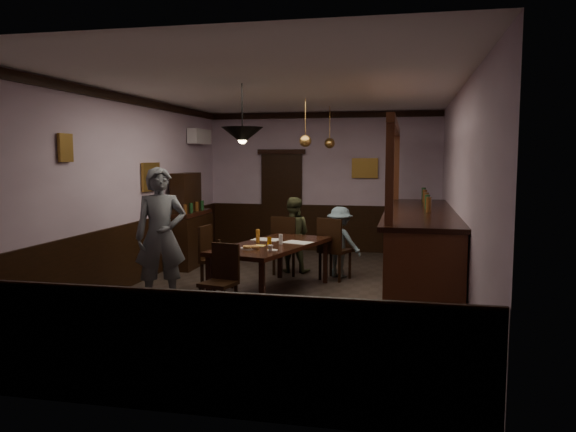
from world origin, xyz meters
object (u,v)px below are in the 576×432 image
(chair_far_right, at_px, (333,246))
(chair_near, at_px, (221,277))
(person_seated_right, at_px, (340,242))
(chair_far_left, at_px, (286,243))
(pendant_brass_mid, at_px, (305,141))
(chair_side, at_px, (212,255))
(person_standing, at_px, (161,236))
(coffee_cup, at_px, (270,248))
(bar_counter, at_px, (420,247))
(pendant_iron, at_px, (242,135))
(dining_table, at_px, (272,248))
(sideboard, at_px, (189,229))
(soda_can, at_px, (269,241))
(pendant_brass_far, at_px, (330,143))
(person_seated_left, at_px, (293,235))

(chair_far_right, bearing_deg, chair_near, 86.61)
(chair_near, bearing_deg, person_seated_right, 78.28)
(chair_far_left, height_order, pendant_brass_mid, pendant_brass_mid)
(chair_side, height_order, pendant_brass_mid, pendant_brass_mid)
(person_standing, bearing_deg, chair_far_right, 16.82)
(coffee_cup, height_order, bar_counter, bar_counter)
(chair_side, xyz_separation_m, pendant_iron, (0.74, -0.81, 1.78))
(dining_table, relative_size, chair_near, 2.58)
(sideboard, height_order, bar_counter, bar_counter)
(chair_far_left, bearing_deg, person_seated_right, -169.29)
(chair_far_left, bearing_deg, pendant_brass_mid, -178.04)
(soda_can, bearing_deg, bar_counter, 23.80)
(person_seated_right, bearing_deg, dining_table, 81.43)
(sideboard, bearing_deg, pendant_brass_mid, -12.48)
(person_standing, xyz_separation_m, pendant_iron, (1.13, 0.15, 1.37))
(chair_far_right, bearing_deg, coffee_cup, 92.06)
(coffee_cup, height_order, soda_can, soda_can)
(person_seated_right, height_order, coffee_cup, person_seated_right)
(person_seated_right, bearing_deg, chair_far_left, 25.31)
(pendant_brass_far, bearing_deg, pendant_brass_mid, -97.43)
(coffee_cup, relative_size, bar_counter, 0.02)
(person_seated_left, relative_size, pendant_brass_mid, 1.65)
(bar_counter, height_order, pendant_iron, pendant_iron)
(pendant_iron, bearing_deg, soda_can, 72.38)
(person_seated_left, bearing_deg, soda_can, 93.79)
(coffee_cup, relative_size, pendant_brass_far, 0.10)
(chair_near, distance_m, sideboard, 3.52)
(chair_side, xyz_separation_m, pendant_brass_mid, (1.22, 1.25, 1.76))
(chair_side, relative_size, person_seated_right, 0.83)
(chair_far_right, height_order, sideboard, sideboard)
(bar_counter, distance_m, pendant_brass_far, 3.10)
(dining_table, height_order, pendant_brass_far, pendant_brass_far)
(person_seated_left, distance_m, pendant_brass_far, 2.09)
(dining_table, xyz_separation_m, person_standing, (-1.35, -0.92, 0.26))
(coffee_cup, bearing_deg, chair_side, 163.28)
(chair_near, distance_m, chair_side, 1.45)
(chair_near, relative_size, pendant_brass_mid, 1.14)
(person_seated_right, distance_m, pendant_brass_far, 2.27)
(dining_table, height_order, person_seated_right, person_seated_right)
(chair_near, xyz_separation_m, pendant_iron, (0.14, 0.50, 1.81))
(coffee_cup, distance_m, pendant_brass_mid, 2.46)
(chair_side, relative_size, pendant_brass_far, 1.22)
(person_seated_left, bearing_deg, bar_counter, 163.70)
(chair_side, bearing_deg, person_seated_right, -48.43)
(soda_can, bearing_deg, person_seated_right, 60.14)
(person_seated_left, bearing_deg, pendant_brass_far, -107.99)
(person_standing, height_order, coffee_cup, person_standing)
(coffee_cup, xyz_separation_m, pendant_iron, (-0.35, -0.13, 1.52))
(chair_near, height_order, coffee_cup, chair_near)
(soda_can, bearing_deg, sideboard, 136.51)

